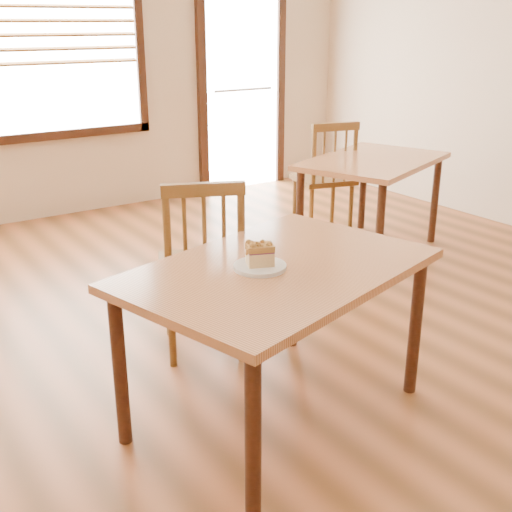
{
  "coord_description": "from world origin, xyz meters",
  "views": [
    {
      "loc": [
        -1.52,
        -1.91,
        1.74
      ],
      "look_at": [
        -0.08,
        0.21,
        0.8
      ],
      "focal_mm": 45.0,
      "sensor_mm": 36.0,
      "label": 1
    }
  ],
  "objects_px": {
    "cafe_table_main": "(278,284)",
    "cafe_chair_main": "(203,265)",
    "cafe_table_second": "(373,171)",
    "cafe_chair_second": "(325,178)",
    "cake_slice": "(260,253)",
    "plate": "(260,267)"
  },
  "relations": [
    {
      "from": "cafe_table_main",
      "to": "cafe_chair_main",
      "type": "relative_size",
      "value": 1.5
    },
    {
      "from": "cafe_table_second",
      "to": "cafe_chair_second",
      "type": "height_order",
      "value": "cafe_chair_second"
    },
    {
      "from": "cafe_chair_second",
      "to": "cake_slice",
      "type": "relative_size",
      "value": 7.36
    },
    {
      "from": "cafe_table_main",
      "to": "cafe_table_second",
      "type": "height_order",
      "value": "same"
    },
    {
      "from": "cake_slice",
      "to": "cafe_table_second",
      "type": "bearing_deg",
      "value": 56.61
    },
    {
      "from": "cafe_table_second",
      "to": "plate",
      "type": "height_order",
      "value": "plate"
    },
    {
      "from": "cafe_table_main",
      "to": "cafe_chair_main",
      "type": "bearing_deg",
      "value": 72.44
    },
    {
      "from": "cafe_chair_main",
      "to": "plate",
      "type": "xyz_separation_m",
      "value": [
        -0.12,
        -0.72,
        0.25
      ]
    },
    {
      "from": "cafe_table_second",
      "to": "plate",
      "type": "bearing_deg",
      "value": -165.37
    },
    {
      "from": "cake_slice",
      "to": "cafe_chair_second",
      "type": "bearing_deg",
      "value": 65.77
    },
    {
      "from": "cafe_chair_second",
      "to": "cake_slice",
      "type": "height_order",
      "value": "cafe_chair_second"
    },
    {
      "from": "cafe_table_second",
      "to": "plate",
      "type": "distance_m",
      "value": 2.48
    },
    {
      "from": "cafe_table_main",
      "to": "cafe_table_second",
      "type": "relative_size",
      "value": 1.09
    },
    {
      "from": "cafe_table_main",
      "to": "plate",
      "type": "height_order",
      "value": "plate"
    },
    {
      "from": "cafe_chair_second",
      "to": "cake_slice",
      "type": "distance_m",
      "value": 2.82
    },
    {
      "from": "cafe_table_main",
      "to": "cafe_chair_second",
      "type": "height_order",
      "value": "cafe_chair_second"
    },
    {
      "from": "cafe_chair_main",
      "to": "cafe_chair_second",
      "type": "relative_size",
      "value": 1.02
    },
    {
      "from": "cafe_table_main",
      "to": "cafe_chair_second",
      "type": "xyz_separation_m",
      "value": [
        1.92,
        1.96,
        -0.16
      ]
    },
    {
      "from": "cafe_chair_second",
      "to": "plate",
      "type": "xyz_separation_m",
      "value": [
        -2.01,
        -1.95,
        0.26
      ]
    },
    {
      "from": "cafe_chair_main",
      "to": "plate",
      "type": "height_order",
      "value": "cafe_chair_main"
    },
    {
      "from": "cafe_table_main",
      "to": "cafe_chair_main",
      "type": "distance_m",
      "value": 0.75
    },
    {
      "from": "cafe_chair_second",
      "to": "cake_slice",
      "type": "bearing_deg",
      "value": 59.84
    }
  ]
}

